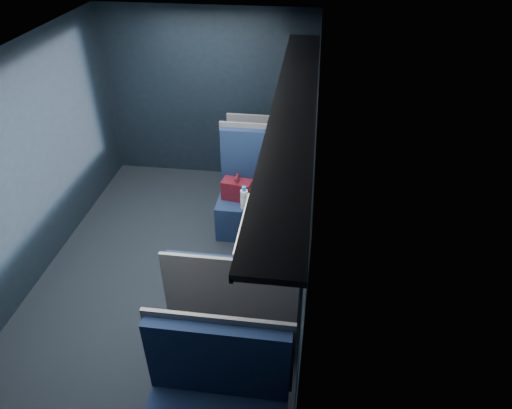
# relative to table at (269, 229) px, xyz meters

# --- Properties ---
(ground) EXTENTS (2.80, 4.20, 0.01)m
(ground) POSITION_rel_table_xyz_m (-1.03, 0.00, -0.67)
(ground) COLOR black
(room_shell) EXTENTS (3.00, 4.40, 2.40)m
(room_shell) POSITION_rel_table_xyz_m (-1.01, 0.00, 0.81)
(room_shell) COLOR black
(room_shell) RESTS_ON ground
(table) EXTENTS (0.62, 1.00, 0.74)m
(table) POSITION_rel_table_xyz_m (0.00, 0.00, 0.00)
(table) COLOR #54565E
(table) RESTS_ON ground
(seat_bay_near) EXTENTS (1.04, 0.62, 1.26)m
(seat_bay_near) POSITION_rel_table_xyz_m (-0.19, 0.87, -0.24)
(seat_bay_near) COLOR #0C1735
(seat_bay_near) RESTS_ON ground
(seat_bay_far) EXTENTS (1.04, 0.62, 1.26)m
(seat_bay_far) POSITION_rel_table_xyz_m (-0.18, -0.87, -0.25)
(seat_bay_far) COLOR #0C1735
(seat_bay_far) RESTS_ON ground
(seat_row_front) EXTENTS (1.04, 0.51, 1.16)m
(seat_row_front) POSITION_rel_table_xyz_m (-0.18, 1.80, -0.25)
(seat_row_front) COLOR #0C1735
(seat_row_front) RESTS_ON ground
(man) EXTENTS (0.53, 0.56, 1.32)m
(man) POSITION_rel_table_xyz_m (0.07, 0.70, 0.06)
(man) COLOR black
(man) RESTS_ON ground
(woman) EXTENTS (0.53, 0.56, 1.32)m
(woman) POSITION_rel_table_xyz_m (0.07, -0.71, 0.06)
(woman) COLOR black
(woman) RESTS_ON ground
(papers) EXTENTS (0.59, 0.83, 0.01)m
(papers) POSITION_rel_table_xyz_m (0.05, 0.03, 0.08)
(papers) COLOR white
(papers) RESTS_ON table
(laptop) EXTENTS (0.25, 0.32, 0.22)m
(laptop) POSITION_rel_table_xyz_m (0.32, 0.02, 0.14)
(laptop) COLOR silver
(laptop) RESTS_ON table
(bottle_small) EXTENTS (0.07, 0.07, 0.24)m
(bottle_small) POSITION_rel_table_xyz_m (0.23, 0.30, 0.18)
(bottle_small) COLOR silver
(bottle_small) RESTS_ON table
(cup) EXTENTS (0.07, 0.07, 0.09)m
(cup) POSITION_rel_table_xyz_m (0.30, 0.44, 0.12)
(cup) COLOR white
(cup) RESTS_ON table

